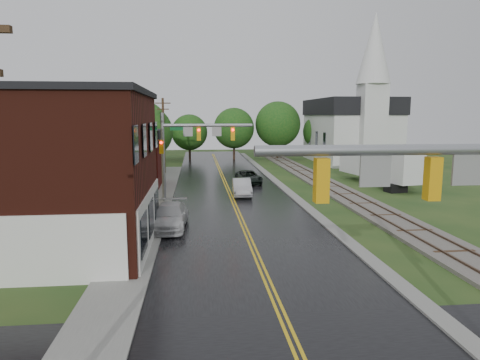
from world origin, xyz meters
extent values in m
cube|color=black|center=(0.00, 30.00, 0.00)|extent=(10.00, 90.00, 0.02)
cube|color=gray|center=(5.40, 35.00, 0.00)|extent=(0.80, 70.00, 0.12)
cube|color=gray|center=(-6.20, 25.00, 0.00)|extent=(2.40, 50.00, 0.12)
cube|color=#44170E|center=(-12.50, 15.00, 4.00)|extent=(14.00, 10.00, 8.00)
cube|color=silver|center=(-5.45, 15.00, 1.50)|extent=(0.10, 9.50, 3.00)
cube|color=black|center=(-12.50, 15.00, 8.15)|extent=(14.30, 10.30, 0.30)
cube|color=tan|center=(-11.00, 26.00, 3.20)|extent=(8.00, 7.00, 6.40)
cube|color=#3F0F0C|center=(-10.00, 35.00, 2.20)|extent=(7.00, 6.00, 4.40)
cube|color=silver|center=(20.00, 55.00, 3.50)|extent=(10.00, 16.00, 7.00)
cube|color=black|center=(20.00, 55.00, 8.20)|extent=(10.40, 16.40, 2.40)
cube|color=silver|center=(20.00, 47.00, 5.50)|extent=(3.20, 3.20, 11.00)
cone|color=silver|center=(20.00, 47.00, 15.50)|extent=(4.40, 4.40, 9.00)
cube|color=#59544C|center=(10.00, 35.00, 0.10)|extent=(3.20, 80.00, 0.20)
cube|color=#4C3828|center=(9.28, 35.00, 0.24)|extent=(0.10, 80.00, 0.12)
cube|color=#4C3828|center=(10.72, 35.00, 0.24)|extent=(0.10, 80.00, 0.12)
cylinder|color=gray|center=(2.00, 2.00, 6.20)|extent=(7.20, 0.26, 0.26)
cube|color=orange|center=(2.72, 2.00, 5.50)|extent=(0.32, 0.30, 1.05)
cube|color=orange|center=(-0.02, 2.00, 5.50)|extent=(0.32, 0.30, 1.05)
cube|color=gray|center=(3.58, 2.00, 5.70)|extent=(0.75, 0.06, 0.75)
cube|color=gray|center=(1.28, 2.00, 5.70)|extent=(0.75, 0.06, 0.75)
cylinder|color=gray|center=(-5.60, 27.00, 3.60)|extent=(0.28, 0.28, 7.20)
cylinder|color=gray|center=(-2.00, 27.00, 6.20)|extent=(7.20, 0.26, 0.26)
cube|color=orange|center=(-2.72, 27.00, 5.50)|extent=(0.32, 0.30, 1.05)
cube|color=orange|center=(0.02, 27.00, 5.50)|extent=(0.32, 0.30, 1.05)
cube|color=gray|center=(-3.58, 27.00, 5.70)|extent=(0.75, 0.06, 0.75)
cube|color=gray|center=(-1.28, 27.00, 5.70)|extent=(0.75, 0.06, 0.75)
cube|color=#0C5926|center=(-4.30, 27.00, 5.95)|extent=(1.40, 0.04, 0.30)
sphere|color=#FF0C0C|center=(-2.72, 26.82, 5.83)|extent=(0.20, 0.20, 0.20)
cylinder|color=#382616|center=(-6.80, 22.00, 4.50)|extent=(0.28, 0.28, 9.00)
cube|color=#382616|center=(-6.80, 22.00, 8.40)|extent=(1.80, 0.12, 0.12)
cube|color=#382616|center=(-6.80, 22.00, 7.70)|extent=(1.40, 0.12, 0.12)
cylinder|color=#382616|center=(-6.80, 44.00, 4.50)|extent=(0.28, 0.28, 9.00)
cube|color=#382616|center=(-6.80, 44.00, 8.40)|extent=(1.80, 0.12, 0.12)
cube|color=#382616|center=(-6.80, 44.00, 7.70)|extent=(1.40, 0.12, 0.12)
cylinder|color=black|center=(-18.00, 32.00, 1.71)|extent=(0.36, 0.36, 3.42)
sphere|color=#144615|center=(-18.00, 32.00, 5.89)|extent=(7.60, 7.60, 7.60)
sphere|color=#144615|center=(-17.40, 31.60, 5.23)|extent=(5.32, 5.32, 5.32)
cylinder|color=black|center=(-14.00, 40.00, 1.35)|extent=(0.36, 0.36, 2.70)
sphere|color=#144615|center=(-14.00, 40.00, 4.65)|extent=(6.00, 6.00, 6.00)
sphere|color=#144615|center=(-13.40, 39.60, 4.12)|extent=(4.20, 4.20, 4.20)
cylinder|color=black|center=(-9.00, 46.00, 1.44)|extent=(0.36, 0.36, 2.88)
sphere|color=#144615|center=(-9.00, 46.00, 4.96)|extent=(6.40, 6.40, 6.40)
sphere|color=#144615|center=(-8.40, 45.60, 4.40)|extent=(4.48, 4.48, 4.48)
imported|color=black|center=(2.37, 35.70, 0.66)|extent=(2.60, 4.91, 1.31)
imported|color=#B0B1B5|center=(0.98, 29.13, 0.74)|extent=(1.75, 4.54, 1.47)
imported|color=silver|center=(-4.65, 18.65, 0.75)|extent=(2.41, 5.28, 1.50)
cube|color=black|center=(15.24, 29.43, 0.40)|extent=(1.97, 1.53, 0.80)
cylinder|color=gray|center=(15.24, 36.23, 0.40)|extent=(0.16, 0.16, 0.80)
cube|color=silver|center=(15.24, 33.51, 2.16)|extent=(4.46, 11.14, 2.72)
camera|label=1|loc=(-2.91, -7.62, 7.01)|focal=32.00mm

